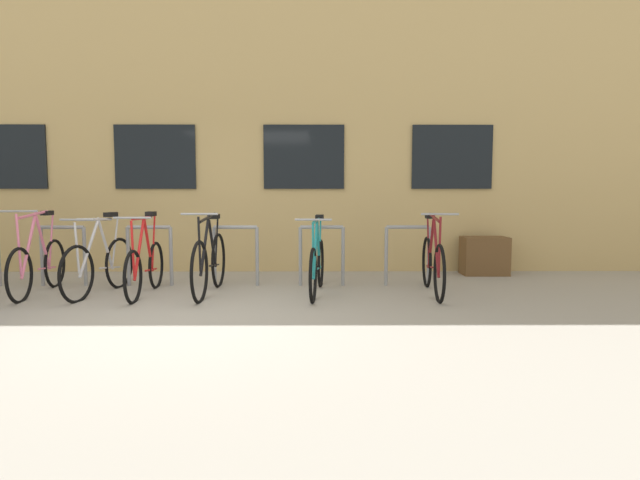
% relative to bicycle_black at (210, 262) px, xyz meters
% --- Properties ---
extents(ground_plane, '(42.00, 42.00, 0.00)m').
position_rel_bicycle_black_xyz_m(ground_plane, '(-0.03, -1.31, -0.41)').
color(ground_plane, '#9E998E').
extents(storefront_building, '(28.00, 5.36, 5.15)m').
position_rel_bicycle_black_xyz_m(storefront_building, '(-0.03, 4.54, 2.17)').
color(storefront_building, tan).
rests_on(storefront_building, ground).
extents(bike_rack, '(6.65, 0.05, 0.84)m').
position_rel_bicycle_black_xyz_m(bike_rack, '(-0.35, 0.59, 0.11)').
color(bike_rack, gray).
rests_on(bike_rack, ground).
extents(bicycle_black, '(0.44, 1.80, 1.08)m').
position_rel_bicycle_black_xyz_m(bicycle_black, '(0.00, 0.00, 0.00)').
color(bicycle_black, black).
rests_on(bicycle_black, ground).
extents(bicycle_pink, '(0.44, 1.72, 1.11)m').
position_rel_bicycle_black_xyz_m(bicycle_pink, '(-2.20, 0.01, -0.02)').
color(bicycle_pink, black).
rests_on(bicycle_pink, ground).
extents(bicycle_maroon, '(0.44, 1.76, 1.08)m').
position_rel_bicycle_black_xyz_m(bicycle_maroon, '(2.87, -0.00, -0.01)').
color(bicycle_maroon, black).
rests_on(bicycle_maroon, ground).
extents(bicycle_red, '(0.44, 1.65, 1.07)m').
position_rel_bicycle_black_xyz_m(bicycle_red, '(-0.81, -0.06, -0.03)').
color(bicycle_red, black).
rests_on(bicycle_red, ground).
extents(bicycle_silver, '(0.44, 1.67, 1.06)m').
position_rel_bicycle_black_xyz_m(bicycle_silver, '(-1.40, -0.02, -0.02)').
color(bicycle_silver, black).
rests_on(bicycle_silver, ground).
extents(bicycle_teal, '(0.44, 1.74, 1.02)m').
position_rel_bicycle_black_xyz_m(bicycle_teal, '(1.38, 0.01, -0.03)').
color(bicycle_teal, black).
rests_on(bicycle_teal, ground).
extents(planter_box, '(0.70, 0.44, 0.60)m').
position_rel_bicycle_black_xyz_m(planter_box, '(4.03, 1.54, -0.11)').
color(planter_box, brown).
rests_on(planter_box, ground).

